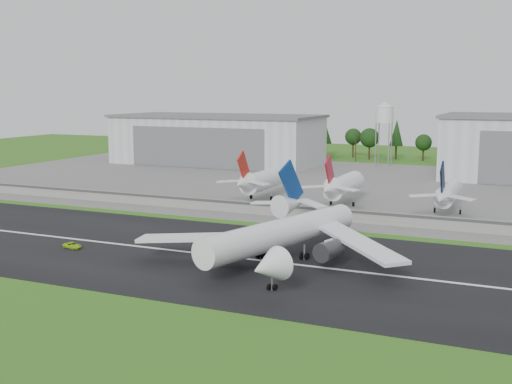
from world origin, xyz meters
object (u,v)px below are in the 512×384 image
at_px(ground_vehicle, 72,245).
at_px(parked_jet_red_b, 341,186).
at_px(parked_jet_red_a, 259,181).
at_px(main_airliner, 281,240).
at_px(parked_jet_navy, 447,194).

bearing_deg(ground_vehicle, parked_jet_red_b, -15.00).
bearing_deg(parked_jet_red_a, main_airliner, -63.12).
height_order(parked_jet_red_a, parked_jet_red_b, parked_jet_red_a).
xyz_separation_m(parked_jet_red_a, parked_jet_navy, (57.31, -0.09, -0.53)).
bearing_deg(ground_vehicle, main_airliner, -68.68).
xyz_separation_m(ground_vehicle, parked_jet_red_b, (39.16, 73.86, 5.59)).
distance_m(main_airliner, parked_jet_navy, 70.88).
bearing_deg(parked_jet_navy, parked_jet_red_b, 179.85).
bearing_deg(parked_jet_navy, main_airliner, -109.23).
height_order(main_airliner, parked_jet_red_a, main_airliner).
bearing_deg(ground_vehicle, parked_jet_red_a, 3.29).
bearing_deg(parked_jet_red_b, main_airliner, -83.74).
distance_m(parked_jet_red_b, parked_jet_navy, 30.70).
xyz_separation_m(ground_vehicle, parked_jet_red_a, (12.55, 73.87, 5.65)).
height_order(ground_vehicle, parked_jet_red_a, parked_jet_red_a).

